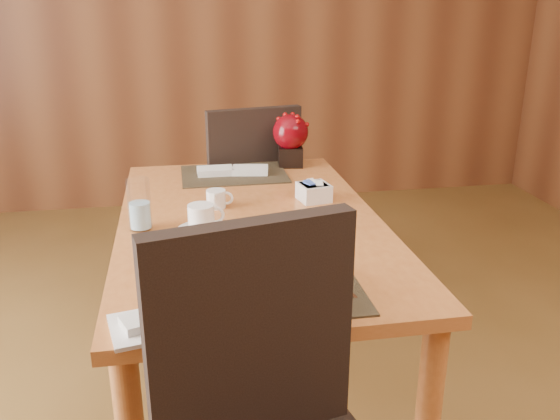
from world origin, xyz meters
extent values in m
cube|color=brown|center=(0.00, 3.00, 1.40)|extent=(5.00, 0.02, 2.80)
cube|color=#C67237|center=(0.00, 0.60, 0.73)|extent=(0.90, 1.50, 0.04)
cylinder|color=#C67237|center=(-0.39, 1.29, 0.35)|extent=(0.07, 0.07, 0.71)
cylinder|color=#C67237|center=(0.39, 1.29, 0.35)|extent=(0.07, 0.07, 0.71)
cube|color=black|center=(0.00, 0.05, 0.75)|extent=(0.45, 0.33, 0.01)
cube|color=black|center=(0.00, 1.15, 0.75)|extent=(0.45, 0.33, 0.01)
cube|color=white|center=(-0.02, 0.02, 0.76)|extent=(0.32, 0.32, 0.01)
cube|color=white|center=(-0.02, 0.02, 0.81)|extent=(0.23, 0.23, 0.09)
cylinder|color=tan|center=(-0.02, 0.02, 0.81)|extent=(0.18, 0.18, 0.08)
cylinder|color=white|center=(-0.17, 0.52, 0.76)|extent=(0.16, 0.16, 0.01)
cylinder|color=white|center=(-0.17, 0.52, 0.80)|extent=(0.09, 0.09, 0.08)
cylinder|color=black|center=(-0.17, 0.52, 0.84)|extent=(0.08, 0.08, 0.01)
cylinder|color=white|center=(-0.37, 0.57, 0.84)|extent=(0.09, 0.09, 0.17)
cube|color=white|center=(0.26, 0.76, 0.78)|extent=(0.13, 0.13, 0.07)
cube|color=black|center=(0.27, 1.25, 0.79)|extent=(0.12, 0.12, 0.09)
sphere|color=maroon|center=(0.27, 1.25, 0.91)|extent=(0.16, 0.16, 0.16)
cube|color=white|center=(-0.33, -0.07, 0.76)|extent=(0.19, 0.19, 0.01)
cube|color=black|center=(-0.10, -0.20, 0.79)|extent=(0.47, 0.16, 0.53)
cube|color=black|center=(0.08, 1.55, 0.47)|extent=(0.54, 0.54, 0.06)
cube|color=black|center=(0.12, 1.34, 0.75)|extent=(0.45, 0.13, 0.51)
cylinder|color=black|center=(0.23, 1.77, 0.22)|extent=(0.04, 0.04, 0.44)
cylinder|color=black|center=(0.30, 1.40, 0.22)|extent=(0.04, 0.04, 0.44)
cylinder|color=black|center=(-0.14, 1.71, 0.22)|extent=(0.04, 0.04, 0.44)
cylinder|color=black|center=(-0.08, 1.33, 0.22)|extent=(0.04, 0.04, 0.44)
camera|label=1|loc=(-0.23, -1.31, 1.49)|focal=38.00mm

